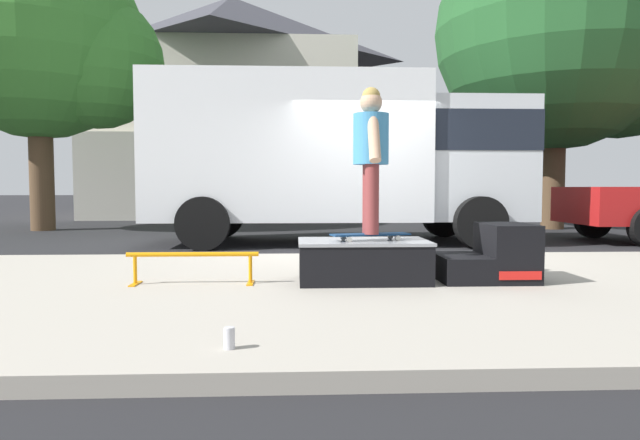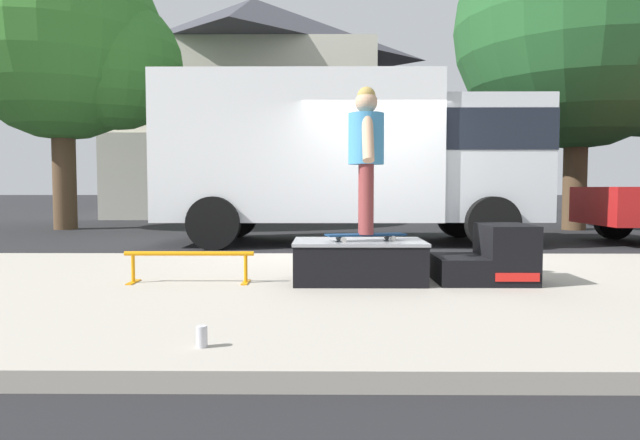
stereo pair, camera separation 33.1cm
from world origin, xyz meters
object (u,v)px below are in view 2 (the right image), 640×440
street_tree_neighbour (593,33)px  street_tree_main (73,45)px  skater_kid (366,148)px  soda_can (202,337)px  kicker_ramp (491,258)px  skate_box (359,260)px  box_truck (351,153)px  grind_rail (189,260)px  skateboard (366,235)px

street_tree_neighbour → street_tree_main: bearing=179.7°
skater_kid → soda_can: bearing=-116.8°
kicker_ramp → soda_can: (-2.35, -2.25, -0.17)m
soda_can → street_tree_neighbour: size_ratio=0.02×
skater_kid → street_tree_main: street_tree_main is taller
skate_box → skater_kid: 1.09m
box_truck → grind_rail: bearing=-109.5°
skate_box → street_tree_main: size_ratio=0.18×
skate_box → street_tree_main: street_tree_main is taller
grind_rail → street_tree_main: (-4.90, 8.48, 4.21)m
box_truck → street_tree_main: bearing=153.4°
kicker_ramp → skateboard: bearing=-177.9°
grind_rail → soda_can: bearing=-74.5°
kicker_ramp → street_tree_neighbour: size_ratio=0.12×
skateboard → soda_can: size_ratio=6.39×
kicker_ramp → street_tree_neighbour: (4.91, 8.34, 4.45)m
skateboard → street_tree_main: bearing=128.1°
skateboard → street_tree_neighbour: bearing=53.8°
grind_rail → box_truck: size_ratio=0.18×
kicker_ramp → street_tree_neighbour: bearing=59.5°
skate_box → box_truck: bearing=88.2°
kicker_ramp → grind_rail: bearing=-178.5°
skateboard → skater_kid: (0.00, -0.00, 0.84)m
box_truck → street_tree_main: 8.04m
grind_rail → skate_box: bearing=2.7°
box_truck → soda_can: bearing=-99.4°
box_truck → street_tree_neighbour: (6.05, 3.30, 3.10)m
box_truck → street_tree_neighbour: bearing=28.6°
skater_kid → street_tree_neighbour: size_ratio=0.18×
skateboard → soda_can: bearing=-116.8°
skateboard → box_truck: 5.20m
kicker_ramp → skater_kid: (-1.23, -0.04, 1.07)m
street_tree_main → skater_kid: bearing=-51.9°
kicker_ramp → street_tree_main: bearing=133.1°
grind_rail → street_tree_neighbour: street_tree_neighbour is taller
street_tree_main → skate_box: bearing=-52.0°
kicker_ramp → skateboard: size_ratio=1.14×
skateboard → street_tree_main: (-6.62, 8.44, 3.97)m
soda_can → box_truck: 7.54m
grind_rail → skater_kid: bearing=1.1°
grind_rail → street_tree_main: street_tree_main is taller
kicker_ramp → soda_can: kicker_ramp is taller
skate_box → soda_can: size_ratio=10.13×
soda_can → skateboard: bearing=63.2°
skateboard → street_tree_main: size_ratio=0.11×
kicker_ramp → skater_kid: 1.64m
skater_kid → street_tree_main: bearing=128.1°
skateboard → street_tree_main: 11.44m
kicker_ramp → street_tree_main: 12.24m
skateboard → skate_box: bearing=145.0°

